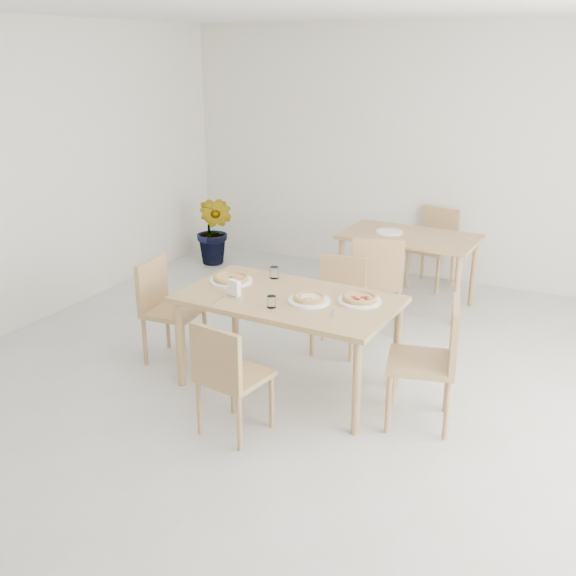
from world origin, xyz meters
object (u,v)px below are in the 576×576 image
at_px(tumbler_b, 272,302).
at_px(potted_plant, 215,230).
at_px(chair_north, 340,297).
at_px(pizza_pepperoni, 360,298).
at_px(plate_pepperoni, 360,301).
at_px(second_table, 409,244).
at_px(plate_empty, 389,232).
at_px(chair_west, 165,303).
at_px(tumbler_a, 274,273).
at_px(main_table, 288,306).
at_px(pizza_margherita, 231,278).
at_px(chair_east, 434,355).
at_px(plate_mushroom, 309,301).
at_px(chair_south, 227,372).
at_px(napkin_holder, 234,289).
at_px(pizza_mushroom, 309,298).
at_px(chair_back_n, 435,242).
at_px(plate_margherita, 231,281).
at_px(chair_back_s, 378,277).

bearing_deg(tumbler_b, potted_plant, 129.66).
height_order(chair_north, pizza_pepperoni, chair_north).
xyz_separation_m(plate_pepperoni, pizza_pepperoni, (-0.00, -0.00, 0.02)).
distance_m(second_table, plate_empty, 0.23).
bearing_deg(tumbler_b, chair_west, 168.24).
bearing_deg(tumbler_a, main_table, -48.80).
bearing_deg(plate_empty, main_table, -92.03).
height_order(chair_north, pizza_margherita, chair_north).
xyz_separation_m(chair_east, plate_mushroom, (-0.96, 0.02, 0.22)).
bearing_deg(chair_south, potted_plant, -47.23).
relative_size(chair_north, potted_plant, 0.96).
bearing_deg(pizza_pepperoni, pizza_margherita, -177.86).
height_order(chair_north, plate_pepperoni, chair_north).
bearing_deg(chair_east, second_table, -172.13).
relative_size(chair_south, napkin_holder, 6.52).
xyz_separation_m(chair_south, plate_mushroom, (0.22, 0.80, 0.28)).
bearing_deg(chair_west, pizza_mushroom, -96.07).
relative_size(pizza_margherita, tumbler_b, 3.70).
xyz_separation_m(plate_mushroom, chair_back_n, (0.17, 2.91, -0.26)).
xyz_separation_m(plate_mushroom, plate_pepperoni, (0.33, 0.17, 0.00)).
bearing_deg(potted_plant, tumbler_b, -50.34).
height_order(pizza_mushroom, tumbler_a, tumbler_a).
distance_m(tumbler_b, napkin_holder, 0.37).
height_order(plate_pepperoni, tumbler_a, tumbler_a).
distance_m(chair_back_n, plate_empty, 0.85).
bearing_deg(tumbler_a, potted_plant, 132.72).
xyz_separation_m(second_table, plate_empty, (-0.21, -0.02, 0.10)).
bearing_deg(chair_back_n, pizza_mushroom, -82.56).
height_order(plate_mushroom, chair_back_n, chair_back_n).
height_order(chair_north, plate_margherita, chair_north).
bearing_deg(pizza_pepperoni, chair_east, -16.69).
xyz_separation_m(plate_mushroom, chair_back_s, (0.05, 1.38, -0.22)).
height_order(chair_south, chair_back_s, chair_back_s).
relative_size(tumbler_b, chair_back_n, 0.10).
relative_size(pizza_pepperoni, tumbler_a, 3.14).
distance_m(tumbler_b, chair_back_n, 3.17).
height_order(napkin_holder, second_table, napkin_holder).
xyz_separation_m(tumbler_b, napkin_holder, (-0.36, 0.08, 0.02)).
height_order(pizza_margherita, tumbler_a, tumbler_a).
height_order(chair_south, pizza_pepperoni, chair_south).
height_order(chair_east, plate_pepperoni, chair_east).
height_order(main_table, plate_empty, plate_empty).
height_order(second_table, chair_back_n, chair_back_n).
xyz_separation_m(chair_west, tumbler_a, (0.86, 0.35, 0.29)).
xyz_separation_m(chair_west, plate_pepperoni, (1.67, 0.15, 0.25)).
relative_size(main_table, plate_pepperoni, 5.15).
bearing_deg(plate_mushroom, chair_east, -1.29).
distance_m(chair_south, chair_back_s, 2.20).
distance_m(plate_margherita, second_table, 2.21).
bearing_deg(plate_pepperoni, potted_plant, 140.24).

